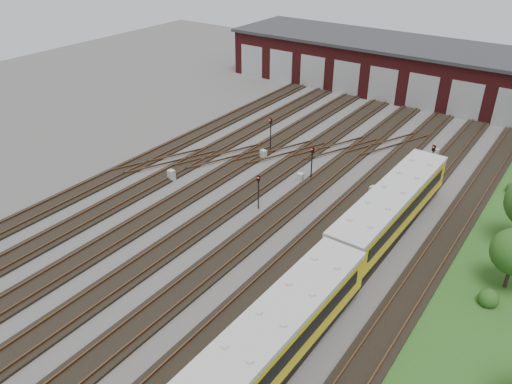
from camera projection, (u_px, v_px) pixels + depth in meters
The scene contains 14 objects.
ground at pixel (227, 231), 37.89m from camera, with size 120.00×120.00×0.00m, color #484542.
track_network at pixel (230, 225), 38.34m from camera, with size 30.40×70.00×0.33m.
maintenance_shed at pixel (416, 69), 64.73m from camera, with size 51.00×12.50×6.35m.
metro_train at pixel (271, 342), 25.47m from camera, with size 3.10×47.76×3.25m.
signal_mast_0 at pixel (271, 130), 49.29m from camera, with size 0.31×0.30×3.50m.
signal_mast_1 at pixel (258, 188), 39.67m from camera, with size 0.28×0.27×3.06m.
signal_mast_2 at pixel (312, 159), 44.16m from camera, with size 0.31×0.29×3.13m.
signal_mast_3 at pixel (432, 157), 44.31m from camera, with size 0.30×0.29×3.23m.
relay_cabinet_0 at pixel (172, 175), 44.72m from camera, with size 0.59×0.49×0.99m, color #ACB0B2.
relay_cabinet_1 at pixel (263, 155), 48.55m from camera, with size 0.57×0.47×0.94m, color #ACB0B2.
relay_cabinet_2 at pixel (300, 178), 44.34m from camera, with size 0.55×0.45×0.91m, color #ACB0B2.
relay_cabinet_3 at pixel (436, 153), 48.91m from camera, with size 0.53×0.44×0.88m, color #ACB0B2.
relay_cabinet_4 at pixel (373, 193), 41.90m from camera, with size 0.64×0.53×1.07m, color #ACB0B2.
bush_0 at pixel (489, 296), 30.51m from camera, with size 1.26×1.26×1.26m, color #1D4413.
Camera 1 is at (19.96, -24.48, 21.24)m, focal length 35.00 mm.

